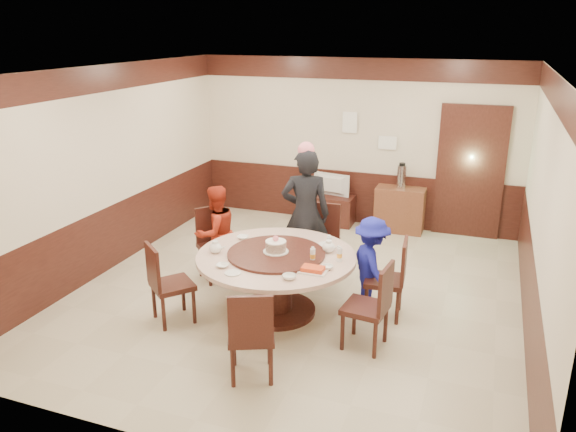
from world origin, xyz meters
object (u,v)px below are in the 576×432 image
(person_red, at_px, (216,233))
(tv_stand, at_px, (329,209))
(television, at_px, (330,185))
(banquet_table, at_px, (276,272))
(thermos, at_px, (402,177))
(person_standing, at_px, (306,214))
(side_cabinet, at_px, (400,210))
(birthday_cake, at_px, (276,246))
(shrimp_platter, at_px, (313,270))
(person_blue, at_px, (371,265))

(person_red, relative_size, tv_stand, 1.53)
(television, bearing_deg, person_red, 83.67)
(banquet_table, distance_m, thermos, 3.51)
(person_red, bearing_deg, banquet_table, 87.82)
(person_standing, relative_size, person_red, 1.37)
(person_red, bearing_deg, thermos, 171.32)
(tv_stand, relative_size, side_cabinet, 1.06)
(person_red, distance_m, birthday_cake, 1.30)
(shrimp_platter, relative_size, television, 0.45)
(banquet_table, distance_m, tv_stand, 3.36)
(person_red, bearing_deg, shrimp_platter, 87.81)
(shrimp_platter, distance_m, tv_stand, 3.80)
(birthday_cake, xyz_separation_m, shrimp_platter, (0.56, -0.33, -0.07))
(television, height_order, side_cabinet, television)
(tv_stand, height_order, side_cabinet, side_cabinet)
(person_red, distance_m, person_blue, 2.17)
(side_cabinet, height_order, thermos, thermos)
(television, bearing_deg, banquet_table, 105.76)
(banquet_table, bearing_deg, thermos, 75.09)
(person_red, relative_size, person_blue, 1.10)
(side_cabinet, relative_size, thermos, 2.11)
(birthday_cake, xyz_separation_m, side_cabinet, (0.91, 3.35, -0.47))
(banquet_table, relative_size, person_blue, 1.58)
(shrimp_platter, xyz_separation_m, side_cabinet, (0.35, 3.69, -0.40))
(person_blue, relative_size, tv_stand, 1.39)
(birthday_cake, relative_size, thermos, 0.79)
(person_blue, height_order, television, person_blue)
(birthday_cake, bearing_deg, thermos, 74.88)
(person_standing, distance_m, tv_stand, 2.33)
(banquet_table, relative_size, tv_stand, 2.20)
(tv_stand, xyz_separation_m, side_cabinet, (1.21, 0.03, 0.12))
(birthday_cake, distance_m, tv_stand, 3.39)
(thermos, bearing_deg, tv_stand, -178.58)
(television, xyz_separation_m, thermos, (1.21, 0.03, 0.25))
(person_red, distance_m, side_cabinet, 3.40)
(person_red, bearing_deg, person_standing, 140.74)
(person_red, relative_size, shrimp_platter, 4.34)
(birthday_cake, height_order, shrimp_platter, birthday_cake)
(shrimp_platter, bearing_deg, thermos, 84.66)
(person_red, xyz_separation_m, birthday_cake, (1.11, -0.64, 0.20))
(person_standing, relative_size, shrimp_platter, 5.96)
(television, relative_size, thermos, 1.75)
(person_standing, relative_size, side_cabinet, 2.23)
(person_standing, distance_m, person_blue, 1.28)
(side_cabinet, bearing_deg, thermos, 180.00)
(shrimp_platter, bearing_deg, birthday_cake, 149.31)
(person_standing, xyz_separation_m, side_cabinet, (0.91, 2.25, -0.52))
(person_standing, distance_m, birthday_cake, 1.10)
(person_red, distance_m, shrimp_platter, 1.94)
(side_cabinet, bearing_deg, birthday_cake, -105.20)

